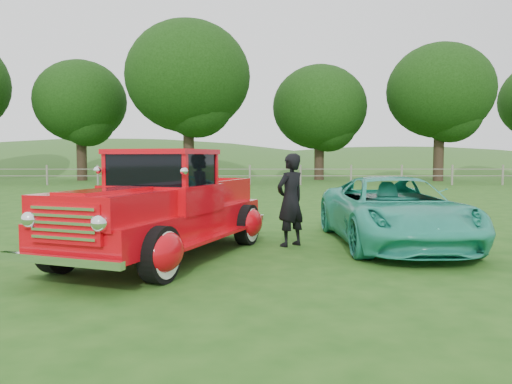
{
  "coord_description": "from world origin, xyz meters",
  "views": [
    {
      "loc": [
        0.29,
        -7.49,
        1.65
      ],
      "look_at": [
        0.31,
        1.2,
        1.04
      ],
      "focal_mm": 35.0,
      "sensor_mm": 36.0,
      "label": 1
    }
  ],
  "objects_px": {
    "tree_mid_west": "(80,102)",
    "man": "(290,200)",
    "teal_sedan": "(393,211)",
    "tree_near_east": "(320,108)",
    "tree_mid_east": "(440,91)",
    "tree_near_west": "(188,77)",
    "red_pickup": "(164,209)"
  },
  "relations": [
    {
      "from": "tree_near_east",
      "to": "tree_mid_east",
      "type": "height_order",
      "value": "tree_mid_east"
    },
    {
      "from": "teal_sedan",
      "to": "man",
      "type": "relative_size",
      "value": 2.68
    },
    {
      "from": "tree_near_west",
      "to": "tree_mid_east",
      "type": "relative_size",
      "value": 1.1
    },
    {
      "from": "tree_mid_west",
      "to": "tree_near_west",
      "type": "relative_size",
      "value": 0.81
    },
    {
      "from": "teal_sedan",
      "to": "red_pickup",
      "type": "bearing_deg",
      "value": -165.55
    },
    {
      "from": "tree_near_west",
      "to": "tree_mid_east",
      "type": "bearing_deg",
      "value": 6.71
    },
    {
      "from": "teal_sedan",
      "to": "man",
      "type": "distance_m",
      "value": 1.96
    },
    {
      "from": "tree_mid_west",
      "to": "man",
      "type": "xyz_separation_m",
      "value": [
        12.95,
        -26.29,
        -4.69
      ]
    },
    {
      "from": "tree_near_east",
      "to": "tree_mid_east",
      "type": "distance_m",
      "value": 8.3
    },
    {
      "from": "teal_sedan",
      "to": "man",
      "type": "height_order",
      "value": "man"
    },
    {
      "from": "tree_near_east",
      "to": "man",
      "type": "xyz_separation_m",
      "value": [
        -4.05,
        -27.29,
        -4.39
      ]
    },
    {
      "from": "tree_near_west",
      "to": "tree_near_east",
      "type": "relative_size",
      "value": 1.25
    },
    {
      "from": "red_pickup",
      "to": "teal_sedan",
      "type": "height_order",
      "value": "red_pickup"
    },
    {
      "from": "tree_near_east",
      "to": "red_pickup",
      "type": "distance_m",
      "value": 29.34
    },
    {
      "from": "tree_mid_west",
      "to": "man",
      "type": "height_order",
      "value": "tree_mid_west"
    },
    {
      "from": "tree_near_west",
      "to": "man",
      "type": "distance_m",
      "value": 24.54
    },
    {
      "from": "tree_mid_west",
      "to": "tree_near_east",
      "type": "relative_size",
      "value": 1.02
    },
    {
      "from": "tree_mid_east",
      "to": "man",
      "type": "relative_size",
      "value": 5.48
    },
    {
      "from": "red_pickup",
      "to": "man",
      "type": "xyz_separation_m",
      "value": [
        2.15,
        1.04,
        0.07
      ]
    },
    {
      "from": "tree_near_west",
      "to": "tree_mid_west",
      "type": "bearing_deg",
      "value": 159.44
    },
    {
      "from": "red_pickup",
      "to": "tree_mid_west",
      "type": "bearing_deg",
      "value": 132.19
    },
    {
      "from": "tree_mid_west",
      "to": "man",
      "type": "relative_size",
      "value": 4.91
    },
    {
      "from": "tree_mid_west",
      "to": "tree_mid_east",
      "type": "height_order",
      "value": "tree_mid_east"
    },
    {
      "from": "tree_near_west",
      "to": "teal_sedan",
      "type": "distance_m",
      "value": 24.94
    },
    {
      "from": "man",
      "to": "tree_near_west",
      "type": "bearing_deg",
      "value": -119.1
    },
    {
      "from": "tree_near_west",
      "to": "tree_near_east",
      "type": "bearing_deg",
      "value": 23.96
    },
    {
      "from": "tree_mid_west",
      "to": "tree_near_west",
      "type": "distance_m",
      "value": 8.63
    },
    {
      "from": "tree_near_west",
      "to": "tree_near_east",
      "type": "height_order",
      "value": "tree_near_west"
    },
    {
      "from": "tree_near_east",
      "to": "man",
      "type": "bearing_deg",
      "value": -98.44
    },
    {
      "from": "tree_mid_west",
      "to": "red_pickup",
      "type": "height_order",
      "value": "tree_mid_west"
    },
    {
      "from": "tree_mid_west",
      "to": "teal_sedan",
      "type": "height_order",
      "value": "tree_mid_west"
    },
    {
      "from": "man",
      "to": "red_pickup",
      "type": "bearing_deg",
      "value": -15.32
    }
  ]
}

